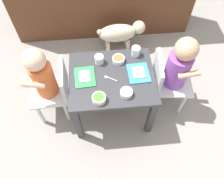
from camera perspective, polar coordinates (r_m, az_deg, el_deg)
ground_plane at (r=1.91m, az=-0.00°, el=-4.83°), size 7.00×7.00×0.00m
dining_table at (r=1.60m, az=-0.00°, el=1.47°), size 0.59×0.49×0.45m
seated_child_left at (r=1.60m, az=-16.60°, el=2.72°), size 0.29×0.29×0.71m
seated_child_right at (r=1.64m, az=16.07°, el=5.27°), size 0.31×0.31×0.72m
dog at (r=2.19m, az=2.27°, el=14.22°), size 0.47×0.18×0.31m
food_tray_left at (r=1.54m, az=-6.91°, el=3.21°), size 0.15×0.18×0.02m
food_tray_right at (r=1.56m, az=6.75°, el=4.20°), size 0.15×0.18×0.02m
water_cup_left at (r=1.65m, az=6.02°, el=9.53°), size 0.06×0.06×0.07m
water_cup_right at (r=1.60m, az=-3.28°, el=7.53°), size 0.06×0.06×0.06m
veggie_bowl_near at (r=1.42m, az=-3.33°, el=-2.27°), size 0.09×0.09×0.04m
cereal_bowl_left_side at (r=1.44m, az=3.68°, el=-0.81°), size 0.08×0.08×0.04m
veggie_bowl_far at (r=1.61m, az=1.65°, el=7.65°), size 0.09×0.09×0.03m
spoon_by_left_tray at (r=1.52m, az=-0.65°, el=2.96°), size 0.09×0.06×0.01m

